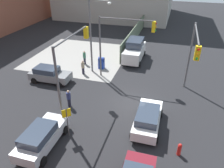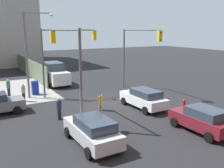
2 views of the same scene
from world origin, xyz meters
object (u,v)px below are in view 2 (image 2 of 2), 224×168
(mailbox_blue, at_px, (35,87))
(pedestrian_crossing, at_px, (8,87))
(sedan_white, at_px, (144,98))
(coupe_maroon, at_px, (202,119))
(van_white_delivery, at_px, (55,74))
(fire_hydrant, at_px, (184,105))
(sedan_silver, at_px, (93,130))
(traffic_signal_nw_corner, at_px, (68,55))
(street_lamp_corner, at_px, (30,49))
(traffic_signal_ne_corner, at_px, (65,48))
(pedestrian_walking_north, at_px, (59,108))
(pedestrian_waiting, at_px, (23,92))
(traffic_signal_se_corner, at_px, (137,47))

(mailbox_blue, distance_m, pedestrian_crossing, 2.48)
(mailbox_blue, relative_size, sedan_white, 0.32)
(coupe_maroon, height_order, van_white_delivery, van_white_delivery)
(fire_hydrant, bearing_deg, sedan_silver, 101.55)
(fire_hydrant, distance_m, coupe_maroon, 4.35)
(coupe_maroon, relative_size, van_white_delivery, 0.76)
(mailbox_blue, distance_m, sedan_silver, 13.05)
(traffic_signal_nw_corner, bearing_deg, sedan_white, -95.36)
(van_white_delivery, bearing_deg, street_lamp_corner, 142.93)
(traffic_signal_nw_corner, bearing_deg, fire_hydrant, -107.53)
(traffic_signal_ne_corner, distance_m, mailbox_blue, 5.02)
(traffic_signal_ne_corner, height_order, mailbox_blue, traffic_signal_ne_corner)
(pedestrian_crossing, bearing_deg, sedan_white, 105.04)
(coupe_maroon, height_order, sedan_white, same)
(sedan_silver, height_order, pedestrian_walking_north, pedestrian_walking_north)
(pedestrian_waiting, bearing_deg, sedan_silver, 142.07)
(pedestrian_crossing, bearing_deg, coupe_maroon, 92.58)
(mailbox_blue, distance_m, coupe_maroon, 16.46)
(sedan_silver, bearing_deg, pedestrian_walking_north, 4.08)
(street_lamp_corner, distance_m, sedan_silver, 12.57)
(van_white_delivery, relative_size, pedestrian_crossing, 3.13)
(sedan_silver, distance_m, coupe_maroon, 7.07)
(sedan_white, bearing_deg, pedestrian_crossing, 43.58)
(traffic_signal_nw_corner, height_order, pedestrian_crossing, traffic_signal_nw_corner)
(traffic_signal_nw_corner, xyz_separation_m, pedestrian_crossing, (9.05, 2.90, -3.76))
(traffic_signal_se_corner, relative_size, pedestrian_crossing, 3.77)
(coupe_maroon, distance_m, pedestrian_crossing, 18.12)
(fire_hydrant, bearing_deg, traffic_signal_se_corner, -2.42)
(mailbox_blue, relative_size, pedestrian_waiting, 0.87)
(traffic_signal_se_corner, relative_size, traffic_signal_ne_corner, 1.00)
(traffic_signal_ne_corner, height_order, sedan_white, traffic_signal_ne_corner)
(mailbox_blue, bearing_deg, traffic_signal_nw_corner, -176.61)
(street_lamp_corner, height_order, coupe_maroon, street_lamp_corner)
(coupe_maroon, xyz_separation_m, sedan_white, (5.87, 0.19, 0.00))
(traffic_signal_se_corner, distance_m, pedestrian_waiting, 11.84)
(street_lamp_corner, xyz_separation_m, sedan_white, (-7.94, -7.22, -3.86))
(traffic_signal_ne_corner, distance_m, sedan_white, 9.22)
(van_white_delivery, bearing_deg, pedestrian_walking_north, 164.09)
(traffic_signal_ne_corner, bearing_deg, sedan_white, -150.94)
(sedan_white, bearing_deg, pedestrian_walking_north, 83.12)
(pedestrian_walking_north, bearing_deg, traffic_signal_nw_corner, -110.41)
(coupe_maroon, relative_size, sedan_white, 0.92)
(traffic_signal_nw_corner, distance_m, fire_hydrant, 10.03)
(street_lamp_corner, relative_size, pedestrian_waiting, 4.89)
(sedan_silver, xyz_separation_m, coupe_maroon, (-1.86, -6.82, -0.00))
(traffic_signal_se_corner, height_order, fire_hydrant, traffic_signal_se_corner)
(traffic_signal_ne_corner, xyz_separation_m, fire_hydrant, (-9.50, -6.50, -4.16))
(traffic_signal_se_corner, relative_size, pedestrian_walking_north, 3.96)
(traffic_signal_ne_corner, distance_m, fire_hydrant, 12.24)
(traffic_signal_se_corner, height_order, street_lamp_corner, street_lamp_corner)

